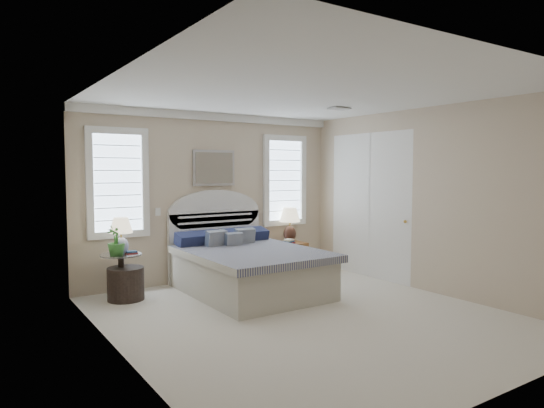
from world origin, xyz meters
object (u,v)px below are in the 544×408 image
(floor_pot, at_px, (126,284))
(lamp_left, at_px, (121,232))
(nightstand_right, at_px, (290,251))
(side_table_left, at_px, (121,271))
(lamp_right, at_px, (290,221))
(bed, at_px, (246,266))

(floor_pot, relative_size, lamp_left, 0.97)
(nightstand_right, height_order, floor_pot, nightstand_right)
(side_table_left, height_order, lamp_right, lamp_right)
(floor_pot, bearing_deg, lamp_right, 6.17)
(floor_pot, bearing_deg, lamp_left, 125.33)
(bed, distance_m, lamp_left, 1.83)
(nightstand_right, bearing_deg, bed, -151.97)
(lamp_left, bearing_deg, bed, -18.94)
(bed, relative_size, lamp_left, 4.44)
(bed, xyz_separation_m, side_table_left, (-1.65, 0.59, 0.00))
(side_table_left, xyz_separation_m, floor_pot, (0.04, -0.08, -0.16))
(bed, xyz_separation_m, lamp_left, (-1.65, 0.57, 0.56))
(side_table_left, xyz_separation_m, lamp_left, (0.00, -0.03, 0.56))
(nightstand_right, relative_size, lamp_left, 1.03)
(side_table_left, distance_m, floor_pot, 0.18)
(bed, xyz_separation_m, lamp_right, (1.39, 0.84, 0.51))
(side_table_left, distance_m, lamp_left, 0.56)
(side_table_left, bearing_deg, bed, -19.74)
(nightstand_right, bearing_deg, side_table_left, -178.06)
(bed, bearing_deg, side_table_left, 160.26)
(bed, xyz_separation_m, floor_pot, (-1.61, 0.52, -0.16))
(lamp_left, relative_size, lamp_right, 0.85)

